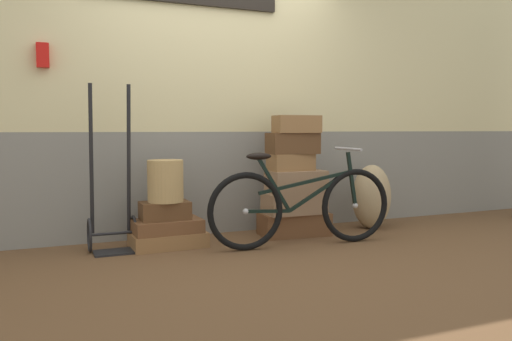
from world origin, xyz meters
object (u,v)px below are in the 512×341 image
Objects in this scene: burlap_sack at (372,197)px; luggage_trolley at (112,211)px; suitcase_1 at (167,226)px; suitcase_0 at (168,239)px; suitcase_2 at (165,210)px; wicker_basket at (165,181)px; suitcase_4 at (294,203)px; suitcase_6 at (291,162)px; suitcase_7 at (293,143)px; bicycle at (302,206)px; suitcase_8 at (296,124)px; suitcase_5 at (296,182)px; suitcase_3 at (294,224)px.

luggage_trolley is at bearing 179.28° from burlap_sack.
suitcase_1 is 0.42× the size of luggage_trolley.
suitcase_0 is 0.97× the size of burlap_sack.
wicker_basket is at bearing -49.23° from suitcase_2.
suitcase_4 is 0.39m from suitcase_6.
suitcase_4 is 1.34× the size of suitcase_6.
wicker_basket reaches higher than suitcase_1.
wicker_basket is at bearing -175.93° from suitcase_7.
burlap_sack is at bearing 22.49° from bicycle.
suitcase_6 is at bearing 149.29° from suitcase_4.
luggage_trolley reaches higher than burlap_sack.
wicker_basket is at bearing -175.34° from suitcase_8.
wicker_basket reaches higher than burlap_sack.
suitcase_2 is 0.79× the size of suitcase_5.
suitcase_3 is 1.56× the size of suitcase_6.
suitcase_8 reaches higher than suitcase_4.
luggage_trolley reaches higher than suitcase_0.
suitcase_7 is 1.26m from wicker_basket.
bicycle is at bearing -104.93° from suitcase_8.
suitcase_8 is 1.84m from luggage_trolley.
burlap_sack is (2.10, 0.01, 0.26)m from suitcase_0.
suitcase_8 is at bearing -80.71° from suitcase_3.
suitcase_8 is 0.82m from bicycle.
suitcase_2 is at bearing 177.00° from suitcase_6.
suitcase_8 reaches higher than suitcase_3.
suitcase_7 reaches higher than wicker_basket.
suitcase_5 is (1.22, -0.02, 0.45)m from suitcase_0.
wicker_basket is (-1.24, 0.02, 0.05)m from suitcase_5.
suitcase_8 is at bearing -0.73° from wicker_basket.
suitcase_6 is (-0.05, 0.02, 0.18)m from suitcase_5.
suitcase_2 is at bearing -176.34° from suitcase_7.
suitcase_7 is (0.03, 0.02, 0.18)m from suitcase_6.
suitcase_1 is 1.22m from suitcase_4.
suitcase_7 is 0.18m from suitcase_8.
luggage_trolley reaches higher than suitcase_8.
suitcase_8 is (0.02, 0.00, 0.74)m from suitcase_4.
suitcase_6 is at bearing 76.62° from bicycle.
suitcase_7 is at bearing 0.80° from wicker_basket.
suitcase_8 is at bearing -18.64° from suitcase_6.
suitcase_1 is at bearing -173.20° from suitcase_3.
suitcase_8 is at bearing -2.91° from suitcase_0.
burlap_sack is (0.88, 0.03, -0.73)m from suitcase_8.
suitcase_8 is (1.22, -0.02, 0.99)m from suitcase_0.
bicycle is at bearing -108.97° from suitcase_5.
burlap_sack is (2.56, -0.03, -0.01)m from luggage_trolley.
luggage_trolley is (-1.66, 0.03, -0.55)m from suitcase_7.
suitcase_2 is at bearing 129.72° from suitcase_1.
suitcase_1 is 0.89× the size of suitcase_3.
suitcase_3 is at bearing 20.24° from suitcase_6.
suitcase_6 is 1.16× the size of wicker_basket.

